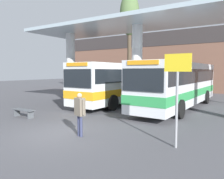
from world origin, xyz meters
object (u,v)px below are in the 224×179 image
Objects in this scene: waiting_bench_near_pillar at (23,112)px; poplar_tree_behind_left at (130,17)px; pedestrian_waiting at (80,110)px; info_sign_platform at (177,82)px; transit_bus_left_bay at (124,81)px; transit_bus_center_bay at (179,83)px.

waiting_bench_near_pillar is 0.15× the size of poplar_tree_behind_left.
pedestrian_waiting is 16.28m from poplar_tree_behind_left.
poplar_tree_behind_left reaches higher than info_sign_platform.
info_sign_platform is at bearing 29.81° from pedestrian_waiting.
transit_bus_left_bay is 4.54m from transit_bus_center_bay.
waiting_bench_near_pillar is at bearing 178.30° from info_sign_platform.
poplar_tree_behind_left is (-5.08, 13.73, 7.13)m from pedestrian_waiting.
transit_bus_left_bay is at bearing 126.88° from pedestrian_waiting.
transit_bus_center_bay is at bearing 104.90° from info_sign_platform.
transit_bus_left_bay reaches higher than waiting_bench_near_pillar.
transit_bus_center_bay is 8.76m from info_sign_platform.
pedestrian_waiting reaches higher than waiting_bench_near_pillar.
poplar_tree_behind_left reaches higher than transit_bus_center_bay.
waiting_bench_near_pillar is 0.89× the size of pedestrian_waiting.
info_sign_platform reaches higher than pedestrian_waiting.
waiting_bench_near_pillar is 5.30m from pedestrian_waiting.
poplar_tree_behind_left is at bearing 124.07° from info_sign_platform.
transit_bus_center_bay is at bearing 51.22° from waiting_bench_near_pillar.
poplar_tree_behind_left reaches higher than pedestrian_waiting.
transit_bus_left_bay is at bearing 75.78° from waiting_bench_near_pillar.
transit_bus_center_bay is 6.78× the size of pedestrian_waiting.
pedestrian_waiting is at bearing 110.96° from transit_bus_left_bay.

